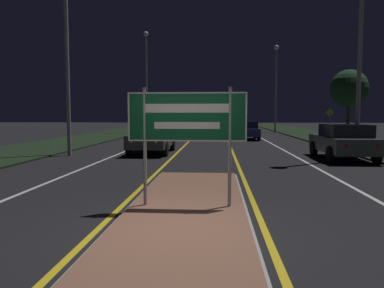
{
  "coord_description": "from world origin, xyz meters",
  "views": [
    {
      "loc": [
        0.6,
        -5.9,
        1.94
      ],
      "look_at": [
        0.0,
        3.01,
        1.23
      ],
      "focal_mm": 35.0,
      "sensor_mm": 36.0,
      "label": 1
    }
  ],
  "objects_px": {
    "streetlight_left_far": "(146,70)",
    "car_receding_0": "(343,141)",
    "warning_sign": "(330,121)",
    "streetlight_right_far": "(276,78)",
    "car_approaching_1": "(180,128)",
    "car_receding_2": "(237,126)",
    "car_approaching_0": "(153,138)",
    "highway_sign": "(187,122)",
    "streetlight_left_near": "(66,11)",
    "car_receding_1": "(246,130)"
  },
  "relations": [
    {
      "from": "streetlight_left_far",
      "to": "car_receding_0",
      "type": "bearing_deg",
      "value": -59.9
    },
    {
      "from": "car_receding_0",
      "to": "warning_sign",
      "type": "relative_size",
      "value": 1.89
    },
    {
      "from": "streetlight_left_far",
      "to": "streetlight_right_far",
      "type": "relative_size",
      "value": 1.13
    },
    {
      "from": "car_receding_0",
      "to": "warning_sign",
      "type": "bearing_deg",
      "value": 76.55
    },
    {
      "from": "car_approaching_1",
      "to": "warning_sign",
      "type": "relative_size",
      "value": 2.03
    },
    {
      "from": "car_receding_2",
      "to": "car_approaching_0",
      "type": "xyz_separation_m",
      "value": [
        -5.23,
        -19.13,
        0.04
      ]
    },
    {
      "from": "highway_sign",
      "to": "streetlight_left_far",
      "type": "distance_m",
      "value": 31.87
    },
    {
      "from": "highway_sign",
      "to": "car_receding_0",
      "type": "distance_m",
      "value": 10.85
    },
    {
      "from": "streetlight_left_near",
      "to": "car_approaching_1",
      "type": "xyz_separation_m",
      "value": [
        3.66,
        15.58,
        -5.92
      ]
    },
    {
      "from": "highway_sign",
      "to": "car_receding_2",
      "type": "distance_m",
      "value": 30.33
    },
    {
      "from": "warning_sign",
      "to": "streetlight_right_far",
      "type": "bearing_deg",
      "value": 98.85
    },
    {
      "from": "car_approaching_0",
      "to": "warning_sign",
      "type": "distance_m",
      "value": 14.36
    },
    {
      "from": "streetlight_right_far",
      "to": "car_receding_0",
      "type": "bearing_deg",
      "value": -91.67
    },
    {
      "from": "streetlight_left_far",
      "to": "car_approaching_0",
      "type": "distance_m",
      "value": 20.94
    },
    {
      "from": "car_receding_0",
      "to": "car_receding_1",
      "type": "bearing_deg",
      "value": 104.48
    },
    {
      "from": "streetlight_left_near",
      "to": "car_approaching_0",
      "type": "height_order",
      "value": "streetlight_left_near"
    },
    {
      "from": "car_approaching_1",
      "to": "car_approaching_0",
      "type": "bearing_deg",
      "value": -89.93
    },
    {
      "from": "streetlight_right_far",
      "to": "car_receding_0",
      "type": "xyz_separation_m",
      "value": [
        -0.68,
        -23.46,
        -4.94
      ]
    },
    {
      "from": "streetlight_left_near",
      "to": "warning_sign",
      "type": "relative_size",
      "value": 4.61
    },
    {
      "from": "highway_sign",
      "to": "streetlight_left_near",
      "type": "height_order",
      "value": "streetlight_left_near"
    },
    {
      "from": "highway_sign",
      "to": "car_approaching_1",
      "type": "xyz_separation_m",
      "value": [
        -2.64,
        25.18,
        -1.09
      ]
    },
    {
      "from": "streetlight_left_far",
      "to": "car_receding_1",
      "type": "height_order",
      "value": "streetlight_left_far"
    },
    {
      "from": "streetlight_left_far",
      "to": "highway_sign",
      "type": "bearing_deg",
      "value": -77.83
    },
    {
      "from": "car_receding_1",
      "to": "warning_sign",
      "type": "bearing_deg",
      "value": -14.74
    },
    {
      "from": "streetlight_left_near",
      "to": "car_approaching_1",
      "type": "relative_size",
      "value": 2.27
    },
    {
      "from": "streetlight_left_near",
      "to": "car_approaching_1",
      "type": "distance_m",
      "value": 17.07
    },
    {
      "from": "car_receding_0",
      "to": "warning_sign",
      "type": "xyz_separation_m",
      "value": [
        2.62,
        10.98,
        0.66
      ]
    },
    {
      "from": "car_receding_2",
      "to": "car_approaching_1",
      "type": "distance_m",
      "value": 7.26
    },
    {
      "from": "car_receding_2",
      "to": "car_approaching_1",
      "type": "relative_size",
      "value": 1.05
    },
    {
      "from": "car_receding_0",
      "to": "car_approaching_0",
      "type": "height_order",
      "value": "car_receding_0"
    },
    {
      "from": "streetlight_left_far",
      "to": "car_receding_1",
      "type": "xyz_separation_m",
      "value": [
        9.43,
        -9.33,
        -5.7
      ]
    },
    {
      "from": "streetlight_right_far",
      "to": "warning_sign",
      "type": "distance_m",
      "value": 13.33
    },
    {
      "from": "car_receding_0",
      "to": "car_approaching_1",
      "type": "relative_size",
      "value": 0.93
    },
    {
      "from": "streetlight_left_far",
      "to": "car_receding_0",
      "type": "relative_size",
      "value": 2.39
    },
    {
      "from": "car_receding_0",
      "to": "car_receding_1",
      "type": "distance_m",
      "value": 12.93
    },
    {
      "from": "highway_sign",
      "to": "streetlight_left_far",
      "type": "bearing_deg",
      "value": 102.17
    },
    {
      "from": "streetlight_right_far",
      "to": "car_approaching_0",
      "type": "relative_size",
      "value": 2.0
    },
    {
      "from": "car_receding_0",
      "to": "car_approaching_1",
      "type": "distance_m",
      "value": 18.37
    },
    {
      "from": "car_approaching_1",
      "to": "warning_sign",
      "type": "xyz_separation_m",
      "value": [
        11.28,
        -5.22,
        0.75
      ]
    },
    {
      "from": "car_approaching_1",
      "to": "warning_sign",
      "type": "bearing_deg",
      "value": -24.84
    },
    {
      "from": "streetlight_right_far",
      "to": "car_approaching_1",
      "type": "distance_m",
      "value": 12.85
    },
    {
      "from": "highway_sign",
      "to": "streetlight_left_near",
      "type": "distance_m",
      "value": 12.46
    },
    {
      "from": "car_receding_2",
      "to": "car_approaching_0",
      "type": "height_order",
      "value": "car_approaching_0"
    },
    {
      "from": "car_receding_1",
      "to": "highway_sign",
      "type": "bearing_deg",
      "value": -97.37
    },
    {
      "from": "streetlight_right_far",
      "to": "car_receding_0",
      "type": "distance_m",
      "value": 23.98
    },
    {
      "from": "car_approaching_0",
      "to": "streetlight_left_near",
      "type": "bearing_deg",
      "value": -158.09
    },
    {
      "from": "streetlight_left_near",
      "to": "streetlight_right_far",
      "type": "height_order",
      "value": "streetlight_left_near"
    },
    {
      "from": "highway_sign",
      "to": "car_receding_1",
      "type": "xyz_separation_m",
      "value": [
        2.78,
        21.5,
        -1.06
      ]
    },
    {
      "from": "highway_sign",
      "to": "streetlight_right_far",
      "type": "bearing_deg",
      "value": 78.33
    },
    {
      "from": "streetlight_left_near",
      "to": "streetlight_left_far",
      "type": "height_order",
      "value": "streetlight_left_near"
    }
  ]
}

